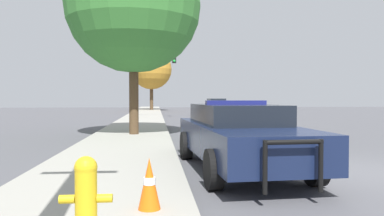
{
  "coord_description": "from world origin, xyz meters",
  "views": [
    {
      "loc": [
        -4.13,
        -7.28,
        1.54
      ],
      "look_at": [
        -1.72,
        17.57,
        0.87
      ],
      "focal_mm": 35.0,
      "sensor_mm": 36.0,
      "label": 1
    }
  ],
  "objects_px": {
    "police_car": "(239,134)",
    "tree_sidewalk_far": "(151,69)",
    "traffic_light": "(152,69)",
    "fire_hydrant": "(86,196)",
    "traffic_cone": "(149,183)",
    "car_background_oncoming": "(217,106)",
    "tree_sidewalk_near": "(133,5)"
  },
  "relations": [
    {
      "from": "car_background_oncoming",
      "to": "traffic_cone",
      "type": "xyz_separation_m",
      "value": [
        -5.85,
        -30.46,
        -0.33
      ]
    },
    {
      "from": "fire_hydrant",
      "to": "tree_sidewalk_far",
      "type": "height_order",
      "value": "tree_sidewalk_far"
    },
    {
      "from": "tree_sidewalk_far",
      "to": "police_car",
      "type": "bearing_deg",
      "value": -86.51
    },
    {
      "from": "police_car",
      "to": "tree_sidewalk_near",
      "type": "relative_size",
      "value": 0.71
    },
    {
      "from": "police_car",
      "to": "car_background_oncoming",
      "type": "height_order",
      "value": "car_background_oncoming"
    },
    {
      "from": "fire_hydrant",
      "to": "traffic_cone",
      "type": "xyz_separation_m",
      "value": [
        0.6,
        1.01,
        -0.12
      ]
    },
    {
      "from": "fire_hydrant",
      "to": "traffic_cone",
      "type": "bearing_deg",
      "value": 59.21
    },
    {
      "from": "traffic_cone",
      "to": "fire_hydrant",
      "type": "bearing_deg",
      "value": -120.79
    },
    {
      "from": "car_background_oncoming",
      "to": "fire_hydrant",
      "type": "bearing_deg",
      "value": 77.43
    },
    {
      "from": "tree_sidewalk_near",
      "to": "traffic_light",
      "type": "bearing_deg",
      "value": 87.7
    },
    {
      "from": "police_car",
      "to": "fire_hydrant",
      "type": "distance_m",
      "value": 4.81
    },
    {
      "from": "car_background_oncoming",
      "to": "tree_sidewalk_far",
      "type": "distance_m",
      "value": 12.47
    },
    {
      "from": "fire_hydrant",
      "to": "traffic_cone",
      "type": "distance_m",
      "value": 1.18
    },
    {
      "from": "police_car",
      "to": "fire_hydrant",
      "type": "height_order",
      "value": "police_car"
    },
    {
      "from": "fire_hydrant",
      "to": "tree_sidewalk_far",
      "type": "bearing_deg",
      "value": 89.75
    },
    {
      "from": "traffic_light",
      "to": "car_background_oncoming",
      "type": "xyz_separation_m",
      "value": [
        6.07,
        6.67,
        -2.92
      ]
    },
    {
      "from": "traffic_light",
      "to": "tree_sidewalk_far",
      "type": "distance_m",
      "value": 16.65
    },
    {
      "from": "traffic_light",
      "to": "traffic_cone",
      "type": "distance_m",
      "value": 24.01
    },
    {
      "from": "car_background_oncoming",
      "to": "tree_sidewalk_near",
      "type": "xyz_separation_m",
      "value": [
        -6.62,
        -20.42,
        4.35
      ]
    },
    {
      "from": "tree_sidewalk_near",
      "to": "tree_sidewalk_far",
      "type": "height_order",
      "value": "tree_sidewalk_near"
    },
    {
      "from": "tree_sidewalk_near",
      "to": "traffic_cone",
      "type": "distance_m",
      "value": 11.1
    },
    {
      "from": "police_car",
      "to": "tree_sidewalk_far",
      "type": "height_order",
      "value": "tree_sidewalk_far"
    },
    {
      "from": "police_car",
      "to": "traffic_cone",
      "type": "relative_size",
      "value": 8.25
    },
    {
      "from": "traffic_light",
      "to": "tree_sidewalk_near",
      "type": "height_order",
      "value": "tree_sidewalk_near"
    },
    {
      "from": "car_background_oncoming",
      "to": "tree_sidewalk_far",
      "type": "relative_size",
      "value": 0.64
    },
    {
      "from": "tree_sidewalk_near",
      "to": "tree_sidewalk_far",
      "type": "relative_size",
      "value": 1.05
    },
    {
      "from": "traffic_cone",
      "to": "traffic_light",
      "type": "bearing_deg",
      "value": 90.52
    },
    {
      "from": "car_background_oncoming",
      "to": "traffic_light",
      "type": "bearing_deg",
      "value": 46.72
    },
    {
      "from": "traffic_light",
      "to": "traffic_cone",
      "type": "xyz_separation_m",
      "value": [
        0.22,
        -23.79,
        -3.26
      ]
    },
    {
      "from": "police_car",
      "to": "traffic_light",
      "type": "height_order",
      "value": "traffic_light"
    },
    {
      "from": "traffic_light",
      "to": "traffic_cone",
      "type": "height_order",
      "value": "traffic_light"
    },
    {
      "from": "tree_sidewalk_near",
      "to": "traffic_cone",
      "type": "relative_size",
      "value": 11.65
    }
  ]
}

